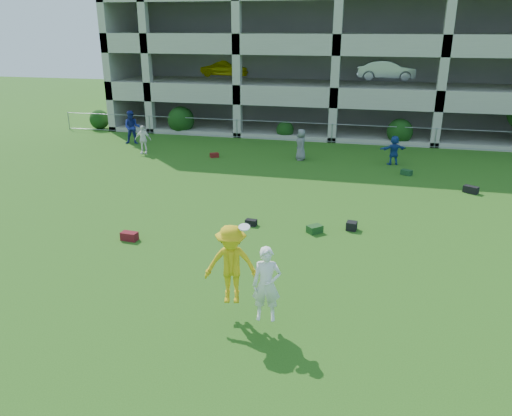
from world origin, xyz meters
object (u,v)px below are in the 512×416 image
(bystander_a, at_px, (132,127))
(frisbee_contest, at_px, (239,269))
(bystander_c, at_px, (301,145))
(parking_garage, at_px, (347,36))
(crate_d, at_px, (352,226))
(bystander_b, at_px, (143,140))
(bystander_d, at_px, (394,150))

(bystander_a, relative_size, frisbee_contest, 0.91)
(bystander_c, distance_m, parking_garage, 14.21)
(bystander_c, relative_size, frisbee_contest, 0.75)
(crate_d, bearing_deg, parking_garage, 95.14)
(bystander_b, height_order, frisbee_contest, frisbee_contest)
(bystander_b, relative_size, crate_d, 4.51)
(crate_d, bearing_deg, frisbee_contest, -110.01)
(crate_d, height_order, frisbee_contest, frisbee_contest)
(frisbee_contest, bearing_deg, crate_d, 69.99)
(bystander_d, distance_m, frisbee_contest, 16.29)
(bystander_d, distance_m, crate_d, 9.53)
(bystander_c, bearing_deg, frisbee_contest, -19.73)
(bystander_a, bearing_deg, frisbee_contest, -72.78)
(bystander_a, height_order, frisbee_contest, frisbee_contest)
(bystander_c, distance_m, crate_d, 9.79)
(bystander_b, bearing_deg, frisbee_contest, -64.50)
(bystander_a, height_order, bystander_d, bystander_a)
(bystander_a, relative_size, bystander_c, 1.21)
(bystander_a, xyz_separation_m, frisbee_contest, (11.35, -17.06, 0.40))
(bystander_a, relative_size, bystander_d, 1.33)
(bystander_d, height_order, frisbee_contest, frisbee_contest)
(bystander_c, xyz_separation_m, crate_d, (3.22, -9.22, -0.68))
(parking_garage, bearing_deg, bystander_a, -134.79)
(bystander_a, xyz_separation_m, parking_garage, (11.67, 11.75, 5.02))
(bystander_c, relative_size, crate_d, 4.73)
(crate_d, relative_size, frisbee_contest, 0.16)
(frisbee_contest, distance_m, parking_garage, 29.18)
(bystander_b, relative_size, bystander_d, 1.05)
(bystander_d, relative_size, crate_d, 4.30)
(bystander_c, xyz_separation_m, parking_garage, (1.21, 13.17, 5.19))
(bystander_b, relative_size, parking_garage, 0.05)
(bystander_b, height_order, parking_garage, parking_garage)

